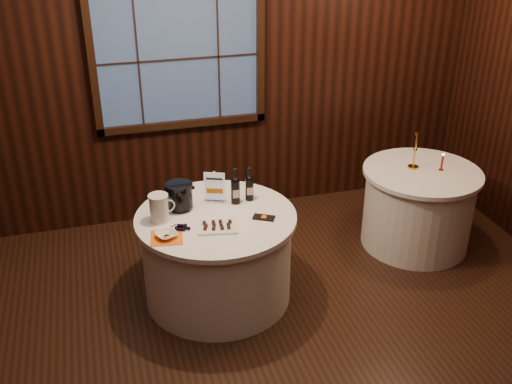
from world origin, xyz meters
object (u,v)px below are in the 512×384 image
object	(u,v)px
port_bottle_right	(249,186)
chocolate_box	(264,218)
glass_pitcher	(159,208)
side_table	(418,207)
brass_candlestick	(415,155)
ice_bucket	(180,196)
grape_bunch	(182,226)
port_bottle_left	(235,188)
red_candle	(442,164)
sign_stand	(215,192)
main_table	(217,256)
cracker_bowl	(167,235)
chocolate_plate	(217,226)

from	to	relation	value
port_bottle_right	chocolate_box	bearing A→B (deg)	-79.14
glass_pitcher	side_table	bearing A→B (deg)	1.00
chocolate_box	brass_candlestick	bearing A→B (deg)	47.71
ice_bucket	grape_bunch	size ratio (longest dim) A/B	1.18
port_bottle_left	red_candle	bearing A→B (deg)	6.09
sign_stand	port_bottle_right	size ratio (longest dim) A/B	0.96
main_table	side_table	distance (m)	2.02
main_table	side_table	world-z (taller)	same
side_table	ice_bucket	bearing A→B (deg)	-176.99
sign_stand	glass_pitcher	world-z (taller)	sign_stand
port_bottle_left	brass_candlestick	bearing A→B (deg)	10.43
main_table	side_table	size ratio (longest dim) A/B	1.19
cracker_bowl	red_candle	distance (m)	2.62
port_bottle_left	red_candle	distance (m)	1.96
main_table	chocolate_plate	size ratio (longest dim) A/B	3.84
side_table	chocolate_box	xyz separation A→B (m)	(-1.65, -0.45, 0.39)
port_bottle_left	cracker_bowl	distance (m)	0.74
cracker_bowl	red_candle	world-z (taller)	red_candle
port_bottle_left	cracker_bowl	world-z (taller)	port_bottle_left
cracker_bowl	brass_candlestick	world-z (taller)	brass_candlestick
main_table	grape_bunch	size ratio (longest dim) A/B	6.76
main_table	brass_candlestick	size ratio (longest dim) A/B	3.57
sign_stand	red_candle	bearing A→B (deg)	22.85
chocolate_plate	red_candle	size ratio (longest dim) A/B	1.96
glass_pitcher	brass_candlestick	world-z (taller)	brass_candlestick
main_table	ice_bucket	distance (m)	0.59
port_bottle_left	red_candle	size ratio (longest dim) A/B	1.81
ice_bucket	chocolate_box	size ratio (longest dim) A/B	1.33
side_table	brass_candlestick	distance (m)	0.52
ice_bucket	chocolate_box	world-z (taller)	ice_bucket
grape_bunch	chocolate_plate	bearing A→B (deg)	-15.26
main_table	red_candle	distance (m)	2.22
port_bottle_right	ice_bucket	size ratio (longest dim) A/B	1.29
chocolate_box	port_bottle_right	bearing A→B (deg)	123.65
port_bottle_right	main_table	bearing A→B (deg)	-143.92
cracker_bowl	main_table	bearing A→B (deg)	28.69
brass_candlestick	grape_bunch	bearing A→B (deg)	-167.17
side_table	brass_candlestick	xyz separation A→B (m)	(-0.06, 0.07, 0.51)
port_bottle_right	port_bottle_left	bearing A→B (deg)	-161.79
main_table	glass_pitcher	size ratio (longest dim) A/B	5.77
ice_bucket	brass_candlestick	world-z (taller)	brass_candlestick
side_table	cracker_bowl	distance (m)	2.51
ice_bucket	red_candle	distance (m)	2.41
ice_bucket	sign_stand	bearing A→B (deg)	7.73
chocolate_plate	brass_candlestick	bearing A→B (deg)	16.33
side_table	port_bottle_left	distance (m)	1.88
sign_stand	ice_bucket	bearing A→B (deg)	-150.23
side_table	port_bottle_right	size ratio (longest dim) A/B	3.75
main_table	red_candle	xyz separation A→B (m)	(2.16, 0.25, 0.45)
glass_pitcher	sign_stand	bearing A→B (deg)	15.94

